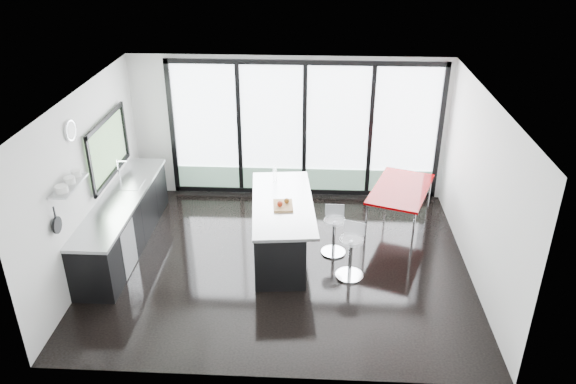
# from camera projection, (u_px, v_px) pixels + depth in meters

# --- Properties ---
(floor) EXTENTS (6.00, 5.00, 0.00)m
(floor) POSITION_uv_depth(u_px,v_px,m) (281.00, 263.00, 9.15)
(floor) COLOR black
(floor) RESTS_ON ground
(ceiling) EXTENTS (6.00, 5.00, 0.00)m
(ceiling) POSITION_uv_depth(u_px,v_px,m) (280.00, 97.00, 7.88)
(ceiling) COLOR white
(ceiling) RESTS_ON wall_back
(wall_back) EXTENTS (6.00, 0.09, 2.80)m
(wall_back) POSITION_uv_depth(u_px,v_px,m) (303.00, 136.00, 10.76)
(wall_back) COLOR silver
(wall_back) RESTS_ON ground
(wall_front) EXTENTS (6.00, 0.00, 2.80)m
(wall_front) POSITION_uv_depth(u_px,v_px,m) (266.00, 284.00, 6.29)
(wall_front) COLOR silver
(wall_front) RESTS_ON ground
(wall_left) EXTENTS (0.26, 5.00, 2.80)m
(wall_left) POSITION_uv_depth(u_px,v_px,m) (93.00, 165.00, 8.82)
(wall_left) COLOR silver
(wall_left) RESTS_ON ground
(wall_right) EXTENTS (0.00, 5.00, 2.80)m
(wall_right) POSITION_uv_depth(u_px,v_px,m) (481.00, 191.00, 8.37)
(wall_right) COLOR silver
(wall_right) RESTS_ON ground
(counter_cabinets) EXTENTS (0.69, 3.24, 1.36)m
(counter_cabinets) POSITION_uv_depth(u_px,v_px,m) (124.00, 222.00, 9.42)
(counter_cabinets) COLOR black
(counter_cabinets) RESTS_ON floor
(island) EXTENTS (1.20, 2.39, 1.22)m
(island) POSITION_uv_depth(u_px,v_px,m) (278.00, 227.00, 9.24)
(island) COLOR black
(island) RESTS_ON floor
(bar_stool_near) EXTENTS (0.56, 0.56, 0.70)m
(bar_stool_near) POSITION_uv_depth(u_px,v_px,m) (350.00, 257.00, 8.66)
(bar_stool_near) COLOR silver
(bar_stool_near) RESTS_ON floor
(bar_stool_far) EXTENTS (0.41, 0.41, 0.65)m
(bar_stool_far) POSITION_uv_depth(u_px,v_px,m) (334.00, 236.00, 9.27)
(bar_stool_far) COLOR silver
(bar_stool_far) RESTS_ON floor
(red_table) EXTENTS (1.37, 1.77, 0.84)m
(red_table) POSITION_uv_depth(u_px,v_px,m) (399.00, 209.00, 9.91)
(red_table) COLOR #790002
(red_table) RESTS_ON floor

